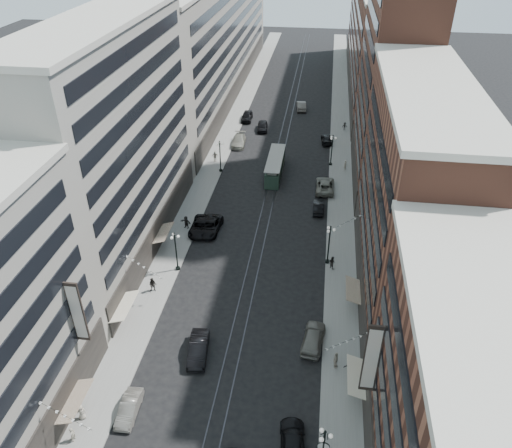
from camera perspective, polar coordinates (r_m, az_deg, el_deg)
The scene contains 38 objects.
ground at distance 88.42m, azimuth 2.50°, elevation 7.07°, with size 220.00×220.00×0.00m, color black.
sidewalk_west at distance 98.86m, azimuth -3.34°, elevation 10.02°, with size 4.00×180.00×0.15m, color gray.
sidewalk_east at distance 97.24m, azimuth 9.66°, elevation 9.19°, with size 4.00×180.00×0.15m, color gray.
rail_west at distance 97.51m, azimuth 2.70°, elevation 9.66°, with size 0.12×180.00×0.02m, color #2D2D33.
rail_east at distance 97.41m, azimuth 3.53°, elevation 9.61°, with size 0.12×180.00×0.02m, color #2D2D33.
building_west_mid at distance 62.60m, azimuth -15.71°, elevation 8.51°, with size 8.00×36.00×28.00m, color gray.
building_west_far at distance 120.42m, azimuth -4.08°, elevation 20.71°, with size 8.00×90.00×26.00m, color gray.
building_east_mid at distance 55.09m, azimuth 17.13°, elevation 2.38°, with size 8.00×30.00×24.00m, color brown.
building_east_tower at distance 77.80m, azimuth 15.84°, elevation 18.75°, with size 8.00×26.00×42.00m, color brown.
building_east_far at distance 127.34m, azimuth 13.02°, elevation 20.23°, with size 8.00×72.00×24.00m, color brown.
lamppost_sw_far at distance 61.37m, azimuth -9.13°, elevation -2.96°, with size 1.03×1.14×5.52m.
lamppost_sw_mid at distance 83.89m, azimuth -4.13°, elevation 7.86°, with size 1.03×1.14×5.52m.
lamppost_se_far at distance 62.40m, azimuth 8.34°, elevation -2.20°, with size 1.03×1.14×5.52m.
lamppost_se_mid at distance 86.82m, azimuth 8.66°, elevation 8.46°, with size 1.03×1.14×5.52m.
streetcar at distance 83.69m, azimuth 2.20°, elevation 6.58°, with size 2.47×11.14×3.08m.
car_1 at distance 48.82m, azimuth -14.31°, elevation -19.73°, with size 1.49×4.28×1.41m, color slate.
car_2 at distance 69.50m, azimuth -6.36°, elevation -0.27°, with size 2.62×5.69×1.58m, color black.
car_3 at distance 45.63m, azimuth 4.19°, elevation -23.60°, with size 2.12×5.21×1.51m, color black.
car_4 at distance 53.08m, azimuth 6.56°, elevation -12.79°, with size 2.11×5.23×1.78m, color #646159.
car_5 at distance 52.10m, azimuth -6.61°, elevation -13.98°, with size 1.81×5.18×1.71m, color black.
pedestrian_1 at distance 49.37m, azimuth -19.32°, elevation -19.61°, with size 0.82×0.45×1.67m, color #B5AA96.
pedestrian_2 at distance 59.85m, azimuth -11.71°, elevation -6.82°, with size 0.90×0.49×1.85m, color black.
pedestrian_4 at distance 51.04m, azimuth 9.10°, elevation -15.09°, with size 1.13×0.51×1.93m, color #A79C8A.
car_7 at distance 69.35m, azimuth -5.28°, elevation -0.26°, with size 2.67×5.79×1.61m, color black.
car_8 at distance 94.67m, azimuth -1.98°, elevation 9.48°, with size 2.37×5.83×1.69m, color gray.
car_9 at distance 106.11m, azimuth -1.04°, elevation 12.21°, with size 2.10×5.23×1.78m, color black.
car_10 at distance 74.15m, azimuth 7.13°, elevation 1.93°, with size 1.50×4.31×1.42m, color black.
car_11 at distance 79.80m, azimuth 7.88°, elevation 4.40°, with size 2.82×6.11×1.70m, color slate.
car_12 at distance 96.62m, azimuth 8.07°, elevation 9.59°, with size 1.97×4.85×1.41m, color black.
car_13 at distance 101.16m, azimuth 0.75°, elevation 11.10°, with size 1.98×4.91×1.67m, color black.
car_14 at distance 112.52m, azimuth 5.20°, elevation 13.32°, with size 1.87×5.38×1.77m, color #68645D.
pedestrian_5 at distance 70.12m, azimuth -7.99°, elevation 0.21°, with size 1.72×0.49×1.85m, color black.
pedestrian_6 at distance 88.11m, azimuth -4.70°, elevation 7.70°, with size 1.14×0.52×1.95m, color #ACA08E.
pedestrian_7 at distance 62.78m, azimuth 8.70°, elevation -4.35°, with size 0.84×0.46×1.73m, color black.
pedestrian_8 at distance 86.19m, azimuth 10.14°, elevation 6.62°, with size 0.67×0.44×1.82m, color #BBAE9B.
pedestrian_9 at distance 102.43m, azimuth 10.10°, elevation 10.94°, with size 1.03×0.43×1.60m, color black.
pedestrian_extra_0 at distance 48.28m, azimuth -20.20°, elevation -21.63°, with size 0.56×0.37×1.55m, color gray.
pedestrian_extra_1 at distance 50.86m, azimuth 10.70°, elevation -15.58°, with size 1.22×0.50×1.88m, color black.
Camera 1 is at (7.23, -19.08, 38.87)m, focal length 35.00 mm.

